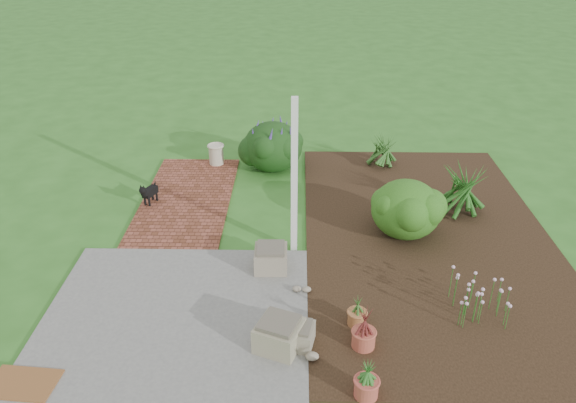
{
  "coord_description": "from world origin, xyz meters",
  "views": [
    {
      "loc": [
        0.36,
        -7.4,
        4.88
      ],
      "look_at": [
        0.2,
        0.4,
        0.7
      ],
      "focal_mm": 35.0,
      "sensor_mm": 36.0,
      "label": 1
    }
  ],
  "objects_px": {
    "stone_trough_near": "(279,335)",
    "black_dog": "(149,192)",
    "cream_ceramic_urn": "(216,154)",
    "evergreen_shrub": "(406,208)"
  },
  "relations": [
    {
      "from": "stone_trough_near",
      "to": "black_dog",
      "type": "height_order",
      "value": "black_dog"
    },
    {
      "from": "black_dog",
      "to": "evergreen_shrub",
      "type": "height_order",
      "value": "evergreen_shrub"
    },
    {
      "from": "stone_trough_near",
      "to": "cream_ceramic_urn",
      "type": "relative_size",
      "value": 1.26
    },
    {
      "from": "stone_trough_near",
      "to": "black_dog",
      "type": "distance_m",
      "value": 4.41
    },
    {
      "from": "cream_ceramic_urn",
      "to": "stone_trough_near",
      "type": "bearing_deg",
      "value": -74.65
    },
    {
      "from": "cream_ceramic_urn",
      "to": "evergreen_shrub",
      "type": "height_order",
      "value": "evergreen_shrub"
    },
    {
      "from": "stone_trough_near",
      "to": "black_dog",
      "type": "bearing_deg",
      "value": 124.1
    },
    {
      "from": "stone_trough_near",
      "to": "black_dog",
      "type": "xyz_separation_m",
      "value": [
        -2.47,
        3.65,
        0.07
      ]
    },
    {
      "from": "cream_ceramic_urn",
      "to": "evergreen_shrub",
      "type": "relative_size",
      "value": 0.36
    },
    {
      "from": "black_dog",
      "to": "stone_trough_near",
      "type": "bearing_deg",
      "value": -32.47
    }
  ]
}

